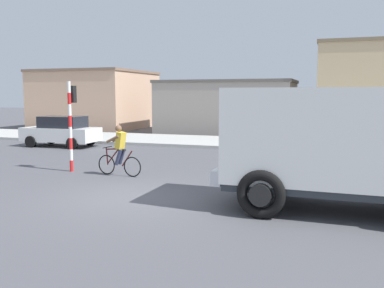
% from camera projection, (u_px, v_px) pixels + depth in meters
% --- Properties ---
extents(ground_plane, '(120.00, 120.00, 0.00)m').
position_uv_depth(ground_plane, '(133.00, 198.00, 11.40)').
color(ground_plane, '#4C4C51').
extents(sidewalk_far, '(80.00, 5.00, 0.16)m').
position_uv_depth(sidewalk_far, '(239.00, 143.00, 23.58)').
color(sidewalk_far, '#ADADA8').
rests_on(sidewalk_far, ground).
extents(truck_foreground, '(5.45, 2.91, 2.90)m').
position_uv_depth(truck_foreground, '(339.00, 141.00, 9.97)').
color(truck_foreground, white).
rests_on(truck_foreground, ground).
extents(cyclist, '(1.72, 0.52, 1.72)m').
position_uv_depth(cyclist, '(119.00, 150.00, 14.37)').
color(cyclist, black).
rests_on(cyclist, ground).
extents(traffic_light_pole, '(0.24, 0.43, 3.20)m').
position_uv_depth(traffic_light_pole, '(71.00, 114.00, 15.11)').
color(traffic_light_pole, red).
rests_on(traffic_light_pole, ground).
extents(car_red_near, '(4.02, 1.93, 1.60)m').
position_uv_depth(car_red_near, '(61.00, 131.00, 22.41)').
color(car_red_near, white).
rests_on(car_red_near, ground).
extents(building_corner_left, '(8.03, 8.04, 4.61)m').
position_uv_depth(building_corner_left, '(96.00, 99.00, 34.90)').
color(building_corner_left, tan).
rests_on(building_corner_left, ground).
extents(building_mid_block, '(9.47, 5.32, 3.71)m').
position_uv_depth(building_mid_block, '(227.00, 107.00, 30.27)').
color(building_mid_block, '#9E9389').
rests_on(building_mid_block, ground).
extents(building_corner_right, '(7.42, 6.48, 5.91)m').
position_uv_depth(building_corner_right, '(379.00, 91.00, 26.70)').
color(building_corner_right, '#D1B284').
rests_on(building_corner_right, ground).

